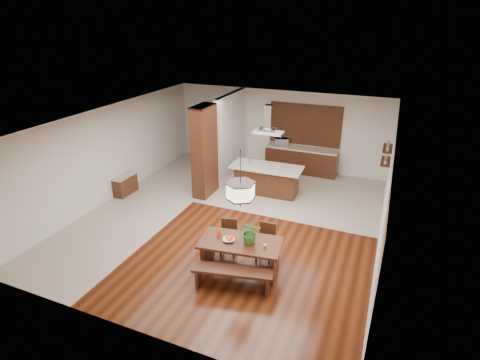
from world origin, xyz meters
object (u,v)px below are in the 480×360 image
at_px(range_hood, 268,119).
at_px(fruit_bowl, 229,240).
at_px(hallway_console, 125,185).
at_px(microwave, 281,141).
at_px(foliage_plant, 250,232).
at_px(dining_chair_right, 265,243).
at_px(dining_chair_left, 228,238).
at_px(pendant_lantern, 240,180).
at_px(island_cup, 277,168).
at_px(dining_bench, 233,279).
at_px(dining_table, 240,249).
at_px(kitchen_island, 267,179).

bearing_deg(range_hood, fruit_bowl, -82.76).
height_order(hallway_console, microwave, microwave).
bearing_deg(microwave, foliage_plant, -103.20).
relative_size(dining_chair_right, fruit_bowl, 3.50).
bearing_deg(dining_chair_right, dining_chair_left, -173.39).
bearing_deg(microwave, range_hood, -109.03).
distance_m(dining_chair_right, range_hood, 4.20).
bearing_deg(pendant_lantern, range_hood, 100.76).
bearing_deg(pendant_lantern, foliage_plant, 11.34).
height_order(island_cup, microwave, microwave).
bearing_deg(dining_chair_left, pendant_lantern, -57.17).
bearing_deg(range_hood, dining_chair_left, -85.92).
bearing_deg(microwave, dining_chair_right, -100.66).
xyz_separation_m(hallway_console, foliage_plant, (5.20, -2.24, 0.71)).
bearing_deg(pendant_lantern, hallway_console, 155.37).
bearing_deg(foliage_plant, pendant_lantern, -168.66).
distance_m(dining_bench, range_hood, 5.32).
bearing_deg(dining_chair_right, microwave, 102.17).
bearing_deg(range_hood, dining_bench, -79.66).
height_order(dining_chair_right, microwave, microwave).
bearing_deg(fruit_bowl, dining_chair_left, 115.72).
bearing_deg(fruit_bowl, dining_table, 18.37).
bearing_deg(pendant_lantern, microwave, 98.72).
bearing_deg(dining_bench, foliage_plant, 79.40).
relative_size(pendant_lantern, fruit_bowl, 5.10).
height_order(fruit_bowl, microwave, microwave).
xyz_separation_m(dining_chair_left, range_hood, (-0.26, 3.62, 2.03)).
bearing_deg(range_hood, hallway_console, -156.57).
bearing_deg(dining_chair_left, microwave, 80.24).
bearing_deg(dining_table, pendant_lantern, 0.00).
height_order(dining_chair_left, fruit_bowl, dining_chair_left).
bearing_deg(foliage_plant, dining_bench, -100.60).
distance_m(dining_chair_right, kitchen_island, 3.68).
relative_size(pendant_lantern, island_cup, 11.06).
xyz_separation_m(dining_table, fruit_bowl, (-0.25, -0.08, 0.23)).
height_order(hallway_console, island_cup, island_cup).
height_order(dining_table, island_cup, island_cup).
relative_size(fruit_bowl, range_hood, 0.29).
height_order(dining_bench, dining_chair_right, dining_chair_right).
distance_m(dining_chair_left, fruit_bowl, 0.72).
distance_m(dining_table, fruit_bowl, 0.35).
relative_size(dining_table, island_cup, 16.17).
height_order(dining_chair_left, foliage_plant, foliage_plant).
distance_m(kitchen_island, microwave, 2.30).
xyz_separation_m(pendant_lantern, microwave, (-0.97, 6.32, -1.16)).
bearing_deg(island_cup, dining_chair_left, -92.08).
xyz_separation_m(hallway_console, microwave, (4.02, 4.03, 0.77)).
bearing_deg(range_hood, pendant_lantern, -79.24).
bearing_deg(hallway_console, island_cup, 20.22).
distance_m(hallway_console, kitchen_island, 4.58).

